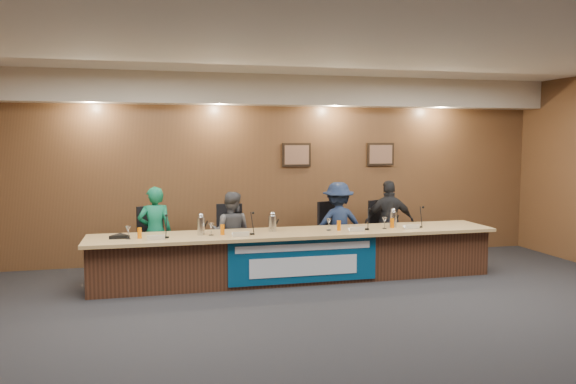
% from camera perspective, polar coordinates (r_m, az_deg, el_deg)
% --- Properties ---
extents(floor, '(10.00, 10.00, 0.00)m').
position_cam_1_polar(floor, '(6.42, 6.43, -13.96)').
color(floor, black).
rests_on(floor, ground).
extents(ceiling, '(10.00, 8.00, 0.04)m').
position_cam_1_polar(ceiling, '(6.16, 6.75, 15.43)').
color(ceiling, silver).
rests_on(ceiling, wall_back).
extents(wall_back, '(10.00, 0.04, 3.20)m').
position_cam_1_polar(wall_back, '(9.92, -1.42, 2.34)').
color(wall_back, brown).
rests_on(wall_back, floor).
extents(soffit, '(10.00, 0.50, 0.50)m').
position_cam_1_polar(soffit, '(9.70, -1.12, 10.26)').
color(soffit, beige).
rests_on(soffit, wall_back).
extents(dais_body, '(6.00, 0.80, 0.70)m').
position_cam_1_polar(dais_body, '(8.54, 0.89, -6.61)').
color(dais_body, '#432517').
rests_on(dais_body, floor).
extents(dais_top, '(6.10, 0.95, 0.05)m').
position_cam_1_polar(dais_top, '(8.42, 0.98, -4.18)').
color(dais_top, tan).
rests_on(dais_top, dais_body).
extents(banner, '(2.20, 0.02, 0.65)m').
position_cam_1_polar(banner, '(8.14, 1.63, -6.99)').
color(banner, navy).
rests_on(banner, dais_body).
extents(banner_text_upper, '(2.00, 0.01, 0.10)m').
position_cam_1_polar(banner_text_upper, '(8.09, 1.66, -5.63)').
color(banner_text_upper, silver).
rests_on(banner_text_upper, banner).
extents(banner_text_lower, '(1.60, 0.01, 0.28)m').
position_cam_1_polar(banner_text_lower, '(8.15, 1.65, -7.56)').
color(banner_text_lower, silver).
rests_on(banner_text_lower, banner).
extents(wall_photo_left, '(0.52, 0.04, 0.42)m').
position_cam_1_polar(wall_photo_left, '(9.98, 0.86, 3.80)').
color(wall_photo_left, black).
rests_on(wall_photo_left, wall_back).
extents(wall_photo_right, '(0.52, 0.04, 0.42)m').
position_cam_1_polar(wall_photo_right, '(10.49, 9.37, 3.80)').
color(wall_photo_right, black).
rests_on(wall_photo_right, wall_back).
extents(panelist_a, '(0.53, 0.37, 1.41)m').
position_cam_1_polar(panelist_a, '(8.86, -13.36, -3.99)').
color(panelist_a, '#0D6141').
rests_on(panelist_a, floor).
extents(panelist_b, '(0.76, 0.68, 1.30)m').
position_cam_1_polar(panelist_b, '(8.95, -5.81, -4.12)').
color(panelist_b, '#46464A').
rests_on(panelist_b, floor).
extents(panelist_c, '(0.94, 0.56, 1.42)m').
position_cam_1_polar(panelist_c, '(9.35, 5.11, -3.35)').
color(panelist_c, '#14203C').
rests_on(panelist_c, floor).
extents(panelist_d, '(0.89, 0.51, 1.44)m').
position_cam_1_polar(panelist_d, '(9.68, 10.26, -3.07)').
color(panelist_d, black).
rests_on(panelist_d, floor).
extents(office_chair_a, '(0.61, 0.61, 0.08)m').
position_cam_1_polar(office_chair_a, '(9.00, -13.33, -5.30)').
color(office_chair_a, black).
rests_on(office_chair_a, floor).
extents(office_chair_b, '(0.52, 0.52, 0.08)m').
position_cam_1_polar(office_chair_b, '(9.08, -5.88, -5.09)').
color(office_chair_b, black).
rests_on(office_chair_b, floor).
extents(office_chair_c, '(0.62, 0.62, 0.08)m').
position_cam_1_polar(office_chair_c, '(9.48, 4.90, -4.63)').
color(office_chair_c, black).
rests_on(office_chair_c, floor).
extents(office_chair_d, '(0.63, 0.63, 0.08)m').
position_cam_1_polar(office_chair_d, '(9.80, 10.00, -4.36)').
color(office_chair_d, black).
rests_on(office_chair_d, floor).
extents(nameplate_a, '(0.24, 0.08, 0.10)m').
position_cam_1_polar(nameplate_a, '(7.87, -13.26, -4.48)').
color(nameplate_a, white).
rests_on(nameplate_a, dais_top).
extents(microphone_a, '(0.07, 0.07, 0.02)m').
position_cam_1_polar(microphone_a, '(8.03, -12.24, -4.52)').
color(microphone_a, black).
rests_on(microphone_a, dais_top).
extents(juice_glass_a, '(0.06, 0.06, 0.15)m').
position_cam_1_polar(juice_glass_a, '(8.08, -14.85, -4.05)').
color(juice_glass_a, orange).
rests_on(juice_glass_a, dais_top).
extents(water_glass_a, '(0.08, 0.08, 0.18)m').
position_cam_1_polar(water_glass_a, '(8.06, -15.94, -3.99)').
color(water_glass_a, silver).
rests_on(water_glass_a, dais_top).
extents(nameplate_b, '(0.24, 0.08, 0.10)m').
position_cam_1_polar(nameplate_b, '(7.97, -4.80, -4.24)').
color(nameplate_b, white).
rests_on(nameplate_b, dais_top).
extents(microphone_b, '(0.07, 0.07, 0.02)m').
position_cam_1_polar(microphone_b, '(8.14, -3.67, -4.27)').
color(microphone_b, black).
rests_on(microphone_b, dais_top).
extents(juice_glass_b, '(0.06, 0.06, 0.15)m').
position_cam_1_polar(juice_glass_b, '(8.16, -6.68, -3.82)').
color(juice_glass_b, orange).
rests_on(juice_glass_b, dais_top).
extents(water_glass_b, '(0.08, 0.08, 0.18)m').
position_cam_1_polar(water_glass_b, '(8.12, -7.81, -3.77)').
color(water_glass_b, silver).
rests_on(water_glass_b, dais_top).
extents(nameplate_c, '(0.24, 0.08, 0.10)m').
position_cam_1_polar(nameplate_c, '(8.44, 7.05, -3.72)').
color(nameplate_c, white).
rests_on(nameplate_c, dais_top).
extents(microphone_c, '(0.07, 0.07, 0.02)m').
position_cam_1_polar(microphone_c, '(8.65, 8.02, -3.75)').
color(microphone_c, black).
rests_on(microphone_c, dais_top).
extents(juice_glass_c, '(0.06, 0.06, 0.15)m').
position_cam_1_polar(juice_glass_c, '(8.53, 5.19, -3.41)').
color(juice_glass_c, orange).
rests_on(juice_glass_c, dais_top).
extents(water_glass_c, '(0.08, 0.08, 0.18)m').
position_cam_1_polar(water_glass_c, '(8.51, 4.17, -3.32)').
color(water_glass_c, silver).
rests_on(water_glass_c, dais_top).
extents(nameplate_d, '(0.24, 0.08, 0.10)m').
position_cam_1_polar(nameplate_d, '(8.82, 12.53, -3.42)').
color(nameplate_d, white).
rests_on(nameplate_d, dais_top).
extents(microphone_d, '(0.07, 0.07, 0.02)m').
position_cam_1_polar(microphone_d, '(9.02, 13.24, -3.46)').
color(microphone_d, black).
rests_on(microphone_d, dais_top).
extents(juice_glass_d, '(0.06, 0.06, 0.15)m').
position_cam_1_polar(juice_glass_d, '(8.88, 10.53, -3.12)').
color(juice_glass_d, orange).
rests_on(juice_glass_d, dais_top).
extents(water_glass_d, '(0.08, 0.08, 0.18)m').
position_cam_1_polar(water_glass_d, '(8.76, 9.78, -3.13)').
color(water_glass_d, silver).
rests_on(water_glass_d, dais_top).
extents(carafe_left, '(0.11, 0.11, 0.26)m').
position_cam_1_polar(carafe_left, '(8.17, -8.82, -3.44)').
color(carafe_left, silver).
rests_on(carafe_left, dais_top).
extents(carafe_mid, '(0.12, 0.12, 0.23)m').
position_cam_1_polar(carafe_mid, '(8.41, -1.59, -3.22)').
color(carafe_mid, silver).
rests_on(carafe_mid, dais_top).
extents(carafe_right, '(0.11, 0.11, 0.24)m').
position_cam_1_polar(carafe_right, '(8.93, 10.63, -2.78)').
color(carafe_right, silver).
rests_on(carafe_right, dais_top).
extents(speakerphone, '(0.32, 0.32, 0.05)m').
position_cam_1_polar(speakerphone, '(8.18, -16.73, -4.34)').
color(speakerphone, black).
rests_on(speakerphone, dais_top).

